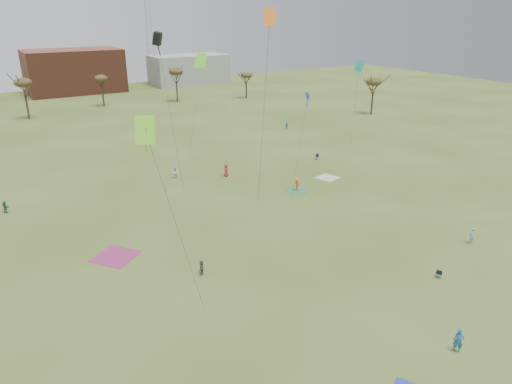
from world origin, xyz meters
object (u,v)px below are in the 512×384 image
flyer_near_right (459,341)px  camp_chair_right (317,158)px  radio_tower (148,21)px  camp_chair_center (439,275)px

flyer_near_right → camp_chair_right: 45.81m
flyer_near_right → radio_tower: size_ratio=0.05×
camp_chair_center → camp_chair_right: 36.35m
flyer_near_right → radio_tower: (26.84, 135.02, 18.27)m
flyer_near_right → camp_chair_center: flyer_near_right is taller
camp_chair_center → radio_tower: (19.69, 127.84, 18.95)m
camp_chair_right → radio_tower: 96.04m
flyer_near_right → camp_chair_center: bearing=101.6°
camp_chair_center → camp_chair_right: bearing=-49.9°
camp_chair_right → radio_tower: radio_tower is taller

